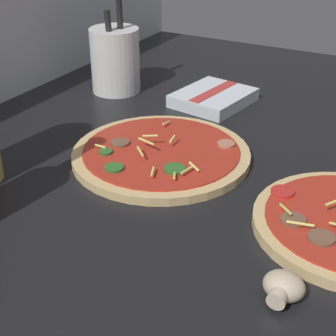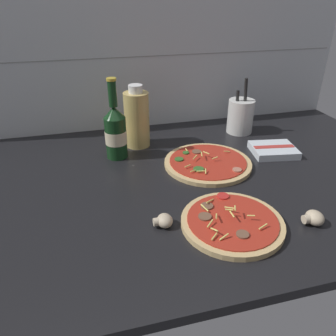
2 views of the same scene
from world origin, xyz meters
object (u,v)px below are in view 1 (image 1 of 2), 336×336
Objects in this scene: utensil_crock at (115,59)px; dish_towel at (213,98)px; pizza_far at (161,154)px; mushroom_right at (283,287)px.

dish_towel is at bearing -81.49° from utensil_crock.
utensil_crock is 1.33× the size of dish_towel.
utensil_crock is 21.50cm from dish_towel.
utensil_crock reaches higher than dish_towel.
pizza_far is 1.30× the size of utensil_crock.
mushroom_right is at bearing -128.55° from pizza_far.
pizza_far is 6.00× the size of mushroom_right.
mushroom_right is 0.22× the size of utensil_crock.
pizza_far is 1.72× the size of dish_towel.
utensil_crock is (42.77, 49.29, 5.06)cm from mushroom_right.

